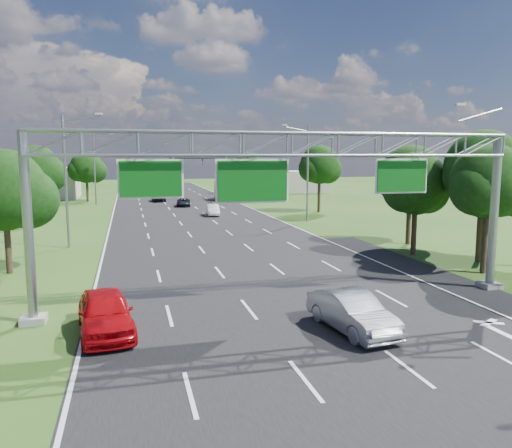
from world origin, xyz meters
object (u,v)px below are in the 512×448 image
object	(u,v)px
traffic_signal	(225,168)
red_coupe	(105,312)
sign_gantry	(291,158)
silver_sedan	(352,312)
box_truck	(226,191)

from	to	relation	value
traffic_signal	red_coupe	size ratio (longest dim) A/B	2.43
sign_gantry	red_coupe	distance (m)	10.49
silver_sedan	traffic_signal	bearing A→B (deg)	76.83
silver_sedan	box_truck	distance (m)	59.59
red_coupe	box_truck	xyz separation A→B (m)	(15.87, 57.11, 0.53)
red_coupe	silver_sedan	size ratio (longest dim) A/B	1.05
box_truck	sign_gantry	bearing A→B (deg)	-100.33
sign_gantry	silver_sedan	distance (m)	7.50
red_coupe	box_truck	world-z (taller)	box_truck
silver_sedan	box_truck	size ratio (longest dim) A/B	0.62
traffic_signal	silver_sedan	bearing A→B (deg)	-95.90
sign_gantry	box_truck	bearing A→B (deg)	82.21
sign_gantry	traffic_signal	distance (m)	53.51
sign_gantry	box_truck	world-z (taller)	sign_gantry
silver_sedan	box_truck	world-z (taller)	box_truck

